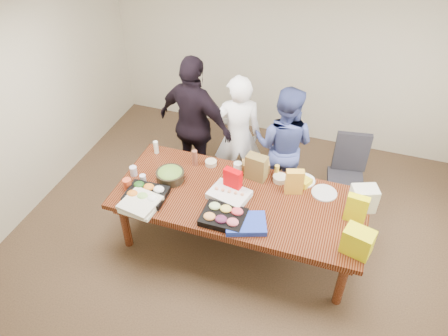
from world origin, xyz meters
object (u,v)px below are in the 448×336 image
(person_center, at_px, (238,136))
(sheet_cake, at_px, (229,195))
(office_chair, at_px, (346,178))
(salad_bowl, at_px, (170,176))
(person_right, at_px, (284,145))
(conference_table, at_px, (239,221))

(person_center, relative_size, sheet_cake, 3.99)
(office_chair, height_order, salad_bowl, office_chair)
(office_chair, distance_m, person_right, 0.89)
(conference_table, height_order, salad_bowl, salad_bowl)
(person_center, bearing_deg, office_chair, 158.18)
(person_right, height_order, sheet_cake, person_right)
(salad_bowl, bearing_deg, person_right, 41.50)
(conference_table, bearing_deg, salad_bowl, 177.10)
(conference_table, relative_size, person_center, 1.64)
(sheet_cake, distance_m, salad_bowl, 0.75)
(person_center, height_order, person_right, person_center)
(person_center, xyz_separation_m, person_right, (0.60, 0.05, -0.04))
(conference_table, height_order, office_chair, office_chair)
(office_chair, relative_size, salad_bowl, 3.04)
(conference_table, distance_m, sheet_cake, 0.43)
(person_right, xyz_separation_m, sheet_cake, (-0.37, -1.07, -0.03))
(conference_table, relative_size, person_right, 1.72)
(conference_table, bearing_deg, office_chair, 42.96)
(person_center, bearing_deg, sheet_cake, 79.20)
(sheet_cake, relative_size, salad_bowl, 1.29)
(person_right, bearing_deg, salad_bowl, 46.32)
(office_chair, xyz_separation_m, salad_bowl, (-1.95, -0.98, 0.30))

